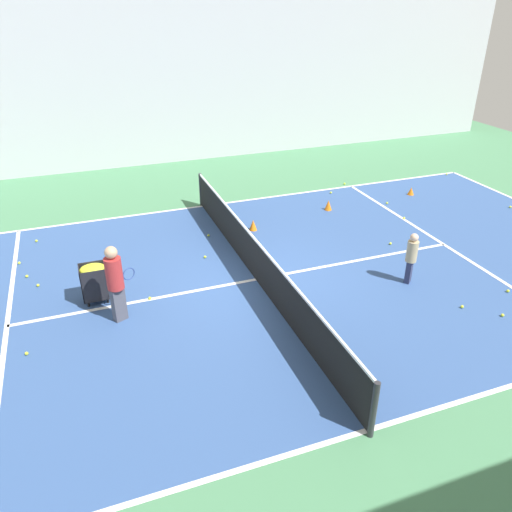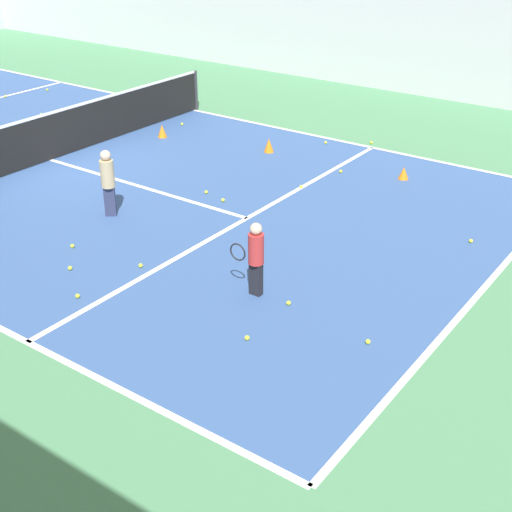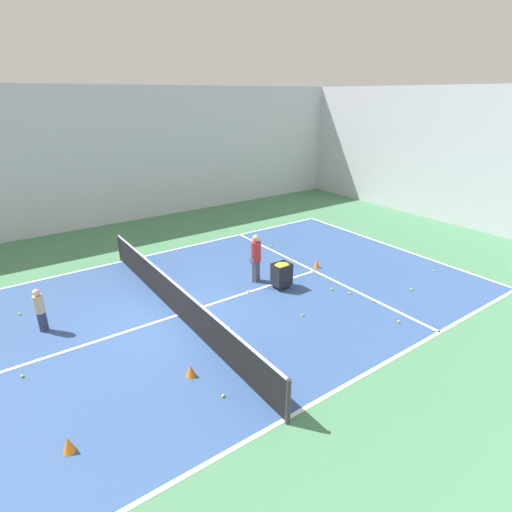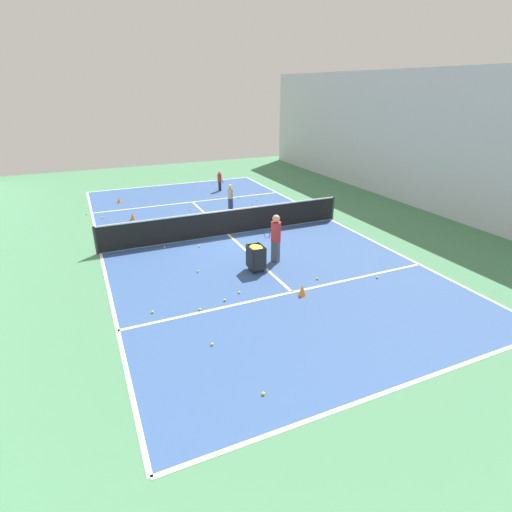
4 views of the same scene
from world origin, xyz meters
name	(u,v)px [view 2 (image 2 of 4)]	position (x,y,z in m)	size (l,w,h in m)	color
ground_plane	(51,160)	(0.00, 0.00, 0.00)	(34.22, 34.22, 0.00)	#477F56
court_playing_area	(51,160)	(0.00, 0.00, 0.00)	(10.03, 20.01, 0.00)	#335189
line_baseline_near	(483,289)	(0.00, -10.00, 0.01)	(10.03, 0.10, 0.00)	white
line_sideline_right	(194,110)	(5.01, 0.00, 0.01)	(0.10, 20.01, 0.00)	white
line_service_near	(247,218)	(0.00, -5.50, 0.01)	(10.03, 0.10, 0.00)	white
line_centre_service	(51,160)	(0.00, 0.00, 0.01)	(0.10, 11.00, 0.00)	white
tennis_net	(48,136)	(0.00, 0.00, 0.55)	(10.33, 0.10, 1.07)	#2D2D33
player_near_baseline	(255,254)	(-2.16, -7.25, 0.67)	(0.24, 0.56, 1.18)	black
child_midcourt	(108,179)	(-1.37, -3.34, 0.73)	(0.36, 0.36, 1.28)	#2D3351
training_cone_0	(162,131)	(2.72, -0.91, 0.16)	(0.23, 0.23, 0.31)	orange
training_cone_1	(269,145)	(3.33, -3.68, 0.16)	(0.23, 0.23, 0.32)	orange
training_cone_2	(404,173)	(3.57, -6.98, 0.13)	(0.22, 0.22, 0.26)	orange
tennis_ball_0	(70,268)	(-3.28, -4.39, 0.04)	(0.07, 0.07, 0.07)	yellow
tennis_ball_1	(247,338)	(-3.24, -7.88, 0.04)	(0.07, 0.07, 0.07)	yellow
tennis_ball_3	(371,142)	(5.25, -5.35, 0.04)	(0.07, 0.07, 0.07)	yellow
tennis_ball_4	(141,265)	(-2.56, -5.25, 0.04)	(0.07, 0.07, 0.07)	yellow
tennis_ball_6	(289,303)	(-2.14, -7.84, 0.04)	(0.07, 0.07, 0.07)	yellow
tennis_ball_7	(206,192)	(0.50, -4.12, 0.04)	(0.07, 0.07, 0.07)	yellow
tennis_ball_8	(47,90)	(4.05, 5.00, 0.04)	(0.07, 0.07, 0.07)	yellow
tennis_ball_9	(326,143)	(4.61, -4.46, 0.04)	(0.07, 0.07, 0.07)	yellow
tennis_ball_10	(368,342)	(-2.36, -9.26, 0.04)	(0.07, 0.07, 0.07)	yellow
tennis_ball_12	(41,115)	(2.18, 3.00, 0.04)	(0.07, 0.07, 0.07)	yellow
tennis_ball_13	(182,124)	(3.74, -0.66, 0.04)	(0.07, 0.07, 0.07)	yellow
tennis_ball_14	(76,135)	(1.50, 0.86, 0.04)	(0.07, 0.07, 0.07)	yellow
tennis_ball_16	(471,241)	(1.43, -9.26, 0.04)	(0.07, 0.07, 0.07)	yellow
tennis_ball_18	(124,126)	(2.74, 0.42, 0.04)	(0.07, 0.07, 0.07)	yellow
tennis_ball_19	(72,246)	(-2.72, -3.80, 0.04)	(0.07, 0.07, 0.07)	yellow
tennis_ball_21	(5,96)	(2.82, 5.39, 0.04)	(0.07, 0.07, 0.07)	yellow
tennis_ball_22	(341,171)	(3.10, -5.73, 0.04)	(0.07, 0.07, 0.07)	yellow
tennis_ball_23	(301,187)	(1.86, -5.52, 0.04)	(0.07, 0.07, 0.07)	yellow
tennis_ball_26	(223,200)	(0.37, -4.65, 0.04)	(0.07, 0.07, 0.07)	yellow
tennis_ball_28	(78,296)	(-3.82, -5.16, 0.04)	(0.07, 0.07, 0.07)	yellow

